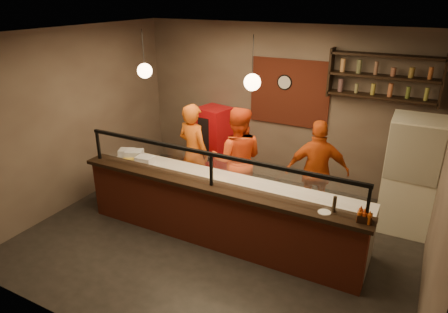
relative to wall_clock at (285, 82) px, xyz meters
The scene contains 29 objects.
floor 3.24m from the wall_clock, 92.33° to the right, with size 6.00×6.00×0.00m, color black.
ceiling 2.70m from the wall_clock, 92.33° to the right, with size 6.00×6.00×0.00m, color #382E2B.
wall_back 0.51m from the wall_clock, 158.20° to the left, with size 6.00×6.00×0.00m, color #726253.
wall_left 3.99m from the wall_clock, 141.57° to the right, with size 5.00×5.00×0.00m, color #726253.
wall_right 3.84m from the wall_clock, 40.31° to the right, with size 5.00×5.00×0.00m, color #726253.
wall_front 4.99m from the wall_clock, 91.16° to the right, with size 6.00×6.00×0.00m, color #726253.
brick_patch 0.22m from the wall_clock, ahead, with size 1.60×0.04×1.30m, color maroon.
service_counter 3.19m from the wall_clock, 92.08° to the right, with size 4.60×0.25×1.00m, color maroon.
counter_ledge 2.96m from the wall_clock, 92.08° to the right, with size 4.70×0.37×0.06m, color black.
worktop_cabinet 2.81m from the wall_clock, 92.53° to the right, with size 4.60×0.75×0.85m, color gray.
worktop 2.57m from the wall_clock, 92.53° to the right, with size 4.60×0.75×0.05m, color white.
sneeze_guard 2.86m from the wall_clock, 92.08° to the right, with size 4.50×0.05×0.52m.
wall_shelving 1.83m from the wall_clock, ahead, with size 1.84×0.28×0.85m.
wall_clock is the anchor object (origin of this frame).
pendant_left 2.81m from the wall_clock, 125.30° to the right, with size 0.24×0.24×0.77m.
pendant_right 2.32m from the wall_clock, 82.44° to the right, with size 0.24×0.24×0.77m.
cook_left 2.25m from the wall_clock, 128.44° to the right, with size 0.68×0.45×1.88m, color orange.
cook_mid 1.91m from the wall_clock, 100.56° to the right, with size 0.94×0.73×1.93m, color #E14415.
cook_right 2.02m from the wall_clock, 48.17° to the right, with size 1.06×0.44×1.81m, color #C74912.
fridge 2.85m from the wall_clock, 17.31° to the right, with size 0.81×0.75×1.94m, color #EBE6C7.
red_cooler 1.99m from the wall_clock, 167.64° to the right, with size 0.63×0.58×1.48m, color red.
pizza_dough 2.67m from the wall_clock, 97.20° to the right, with size 0.50×0.50×0.01m, color white.
prep_tub_a 3.20m from the wall_clock, 133.25° to the right, with size 0.30×0.24×0.15m, color white.
prep_tub_b 3.32m from the wall_clock, 135.95° to the right, with size 0.27×0.22×0.14m, color silver.
prep_tub_c 3.08m from the wall_clock, 126.32° to the right, with size 0.29×0.24×0.15m, color white.
rolling_pin 3.23m from the wall_clock, 130.73° to the right, with size 0.07×0.07×0.40m, color gold.
condiment_caddy 3.60m from the wall_clock, 52.65° to the right, with size 0.18×0.14×0.10m, color black.
pepper_mill 3.31m from the wall_clock, 57.65° to the right, with size 0.05×0.05×0.22m, color black.
small_plate 3.37m from the wall_clock, 59.97° to the right, with size 0.17×0.17×0.01m, color silver.
Camera 1 is at (2.65, -4.94, 3.73)m, focal length 32.00 mm.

